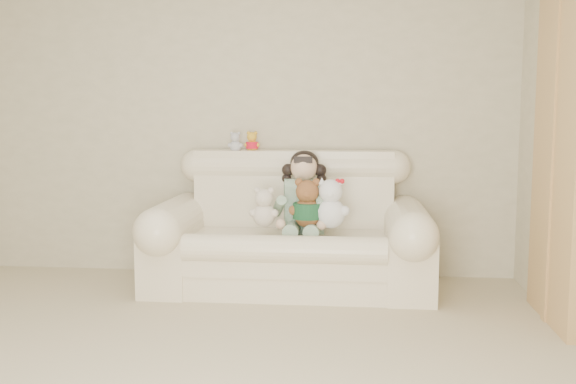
{
  "coord_description": "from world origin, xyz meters",
  "views": [
    {
      "loc": [
        0.97,
        -2.88,
        1.33
      ],
      "look_at": [
        0.49,
        1.9,
        0.75
      ],
      "focal_mm": 41.57,
      "sensor_mm": 36.0,
      "label": 1
    }
  ],
  "objects_px": {
    "seated_child": "(304,191)",
    "brown_teddy": "(307,198)",
    "sofa": "(289,222)",
    "white_cat": "(331,198)",
    "cream_teddy": "(264,203)"
  },
  "relations": [
    {
      "from": "seated_child",
      "to": "brown_teddy",
      "type": "bearing_deg",
      "value": -86.6
    },
    {
      "from": "sofa",
      "to": "brown_teddy",
      "type": "distance_m",
      "value": 0.27
    },
    {
      "from": "seated_child",
      "to": "brown_teddy",
      "type": "distance_m",
      "value": 0.21
    },
    {
      "from": "brown_teddy",
      "to": "white_cat",
      "type": "distance_m",
      "value": 0.17
    },
    {
      "from": "seated_child",
      "to": "brown_teddy",
      "type": "xyz_separation_m",
      "value": [
        0.04,
        -0.21,
        -0.03
      ]
    },
    {
      "from": "brown_teddy",
      "to": "white_cat",
      "type": "bearing_deg",
      "value": 14.75
    },
    {
      "from": "seated_child",
      "to": "cream_teddy",
      "type": "bearing_deg",
      "value": -150.55
    },
    {
      "from": "white_cat",
      "to": "cream_teddy",
      "type": "height_order",
      "value": "white_cat"
    },
    {
      "from": "sofa",
      "to": "brown_teddy",
      "type": "bearing_deg",
      "value": -41.84
    },
    {
      "from": "sofa",
      "to": "cream_teddy",
      "type": "relative_size",
      "value": 6.24
    },
    {
      "from": "sofa",
      "to": "white_cat",
      "type": "distance_m",
      "value": 0.4
    },
    {
      "from": "cream_teddy",
      "to": "white_cat",
      "type": "bearing_deg",
      "value": -16.89
    },
    {
      "from": "seated_child",
      "to": "white_cat",
      "type": "height_order",
      "value": "seated_child"
    },
    {
      "from": "sofa",
      "to": "seated_child",
      "type": "distance_m",
      "value": 0.26
    },
    {
      "from": "sofa",
      "to": "brown_teddy",
      "type": "height_order",
      "value": "sofa"
    }
  ]
}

